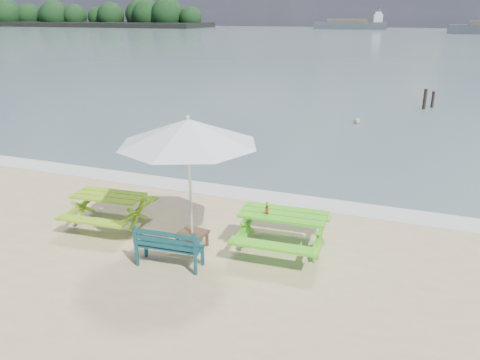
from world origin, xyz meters
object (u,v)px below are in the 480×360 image
at_px(side_table, 192,240).
at_px(swimmer, 356,136).
at_px(picnic_table_right, 283,232).
at_px(picnic_table_left, 110,211).
at_px(beer_bottle, 267,210).
at_px(park_bench, 170,254).
at_px(patio_umbrella, 188,132).

height_order(side_table, swimmer, side_table).
distance_m(picnic_table_right, swimmer, 12.58).
bearing_deg(picnic_table_left, beer_bottle, 1.60).
xyz_separation_m(picnic_table_left, park_bench, (2.17, -1.13, -0.12)).
relative_size(picnic_table_left, swimmer, 1.17).
xyz_separation_m(picnic_table_left, swimmer, (3.94, 12.81, -0.93)).
relative_size(picnic_table_left, side_table, 3.10).
bearing_deg(swimmer, park_bench, -97.27).
distance_m(patio_umbrella, swimmer, 13.60).
bearing_deg(side_table, park_bench, -97.00).
bearing_deg(park_bench, picnic_table_right, 36.43).
relative_size(side_table, patio_umbrella, 0.20).
height_order(patio_umbrella, beer_bottle, patio_umbrella).
bearing_deg(picnic_table_right, beer_bottle, -152.87).
bearing_deg(picnic_table_right, picnic_table_left, -176.32).
xyz_separation_m(park_bench, beer_bottle, (1.57, 1.23, 0.67)).
bearing_deg(picnic_table_left, side_table, -8.59).
height_order(picnic_table_left, swimmer, picnic_table_left).
relative_size(picnic_table_right, side_table, 3.30).
relative_size(picnic_table_left, picnic_table_right, 0.94).
bearing_deg(park_bench, side_table, 83.00).
bearing_deg(swimmer, beer_bottle, -90.92).
bearing_deg(patio_umbrella, side_table, -90.00).
distance_m(picnic_table_left, side_table, 2.30).
bearing_deg(picnic_table_right, swimmer, 90.46).
height_order(park_bench, side_table, park_bench).
height_order(picnic_table_right, patio_umbrella, patio_umbrella).
distance_m(picnic_table_left, swimmer, 13.43).
distance_m(park_bench, swimmer, 14.07).
bearing_deg(beer_bottle, swimmer, 89.08).
distance_m(picnic_table_right, patio_umbrella, 2.82).
xyz_separation_m(park_bench, side_table, (0.10, 0.78, -0.06)).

